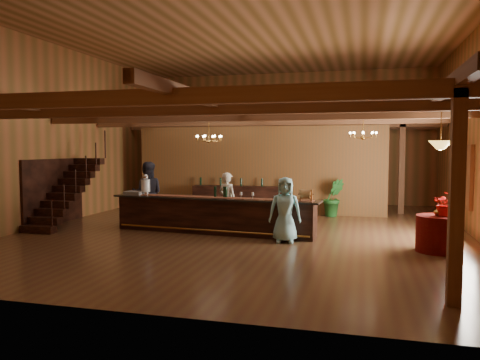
% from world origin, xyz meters
% --- Properties ---
extents(floor, '(14.00, 14.00, 0.00)m').
position_xyz_m(floor, '(0.00, 0.00, 0.00)').
color(floor, brown).
rests_on(floor, ground).
extents(ceiling, '(14.00, 14.00, 0.00)m').
position_xyz_m(ceiling, '(0.00, 0.00, 5.50)').
color(ceiling, '#AB7149').
rests_on(ceiling, wall_back).
extents(wall_back, '(12.00, 0.10, 5.50)m').
position_xyz_m(wall_back, '(0.00, 7.00, 2.75)').
color(wall_back, '#9B5830').
rests_on(wall_back, floor).
extents(wall_front, '(12.00, 0.10, 5.50)m').
position_xyz_m(wall_front, '(0.00, -7.00, 2.75)').
color(wall_front, '#9B5830').
rests_on(wall_front, floor).
extents(wall_left, '(0.10, 14.00, 5.50)m').
position_xyz_m(wall_left, '(-6.00, 0.00, 2.75)').
color(wall_left, '#9B5830').
rests_on(wall_left, floor).
extents(wall_right, '(0.10, 14.00, 5.50)m').
position_xyz_m(wall_right, '(6.00, 0.00, 2.75)').
color(wall_right, '#9B5830').
rests_on(wall_right, floor).
extents(beam_grid, '(11.90, 13.90, 0.39)m').
position_xyz_m(beam_grid, '(0.00, 0.51, 3.24)').
color(beam_grid, brown).
rests_on(beam_grid, wall_left).
extents(support_posts, '(9.20, 10.20, 3.20)m').
position_xyz_m(support_posts, '(0.00, -0.50, 1.60)').
color(support_posts, brown).
rests_on(support_posts, floor).
extents(partition_wall, '(9.00, 0.18, 3.10)m').
position_xyz_m(partition_wall, '(-0.50, 3.50, 1.55)').
color(partition_wall, brown).
rests_on(partition_wall, floor).
extents(window_right_back, '(0.12, 1.05, 1.75)m').
position_xyz_m(window_right_back, '(5.95, 1.00, 1.55)').
color(window_right_back, white).
rests_on(window_right_back, wall_right).
extents(staircase, '(1.00, 2.80, 2.00)m').
position_xyz_m(staircase, '(-5.45, -0.74, 1.00)').
color(staircase, '#421E14').
rests_on(staircase, floor).
extents(backroom_boxes, '(4.10, 0.60, 1.10)m').
position_xyz_m(backroom_boxes, '(-0.29, 5.50, 0.53)').
color(backroom_boxes, '#421E14').
rests_on(backroom_boxes, floor).
extents(tasting_bar, '(5.95, 1.25, 1.00)m').
position_xyz_m(tasting_bar, '(-0.78, -0.79, 0.50)').
color(tasting_bar, '#421E14').
rests_on(tasting_bar, floor).
extents(beverage_dispenser, '(0.26, 0.26, 0.60)m').
position_xyz_m(beverage_dispenser, '(-2.91, -0.56, 1.27)').
color(beverage_dispenser, silver).
rests_on(beverage_dispenser, tasting_bar).
extents(glass_rack_tray, '(0.50, 0.50, 0.10)m').
position_xyz_m(glass_rack_tray, '(-3.22, -0.62, 1.03)').
color(glass_rack_tray, gray).
rests_on(glass_rack_tray, tasting_bar).
extents(raffle_drum, '(0.34, 0.24, 0.30)m').
position_xyz_m(raffle_drum, '(1.78, -1.06, 1.16)').
color(raffle_drum, '#9C6938').
rests_on(raffle_drum, tasting_bar).
extents(bar_bottle_0, '(0.07, 0.07, 0.30)m').
position_xyz_m(bar_bottle_0, '(-0.76, -0.68, 1.13)').
color(bar_bottle_0, black).
rests_on(bar_bottle_0, tasting_bar).
extents(bar_bottle_1, '(0.07, 0.07, 0.30)m').
position_xyz_m(bar_bottle_1, '(-0.49, -0.70, 1.13)').
color(bar_bottle_1, black).
rests_on(bar_bottle_1, tasting_bar).
extents(bar_bottle_2, '(0.07, 0.07, 0.30)m').
position_xyz_m(bar_bottle_2, '(-0.44, -0.70, 1.13)').
color(bar_bottle_2, black).
rests_on(bar_bottle_2, tasting_bar).
extents(backbar_shelf, '(3.50, 0.84, 0.97)m').
position_xyz_m(backbar_shelf, '(-1.03, 3.23, 0.49)').
color(backbar_shelf, '#421E14').
rests_on(backbar_shelf, floor).
extents(round_table, '(0.95, 0.95, 0.82)m').
position_xyz_m(round_table, '(4.83, -1.71, 0.41)').
color(round_table, '#570C04').
rests_on(round_table, floor).
extents(chandelier_left, '(0.80, 0.80, 0.72)m').
position_xyz_m(chandelier_left, '(-1.38, 0.66, 2.63)').
color(chandelier_left, '#B37C33').
rests_on(chandelier_left, beam_grid).
extents(chandelier_right, '(0.80, 0.80, 0.62)m').
position_xyz_m(chandelier_right, '(3.16, 1.77, 2.73)').
color(chandelier_right, '#B37C33').
rests_on(chandelier_right, beam_grid).
extents(pendant_lamp, '(0.52, 0.52, 0.90)m').
position_xyz_m(pendant_lamp, '(4.83, -1.71, 2.40)').
color(pendant_lamp, '#B37C33').
rests_on(pendant_lamp, beam_grid).
extents(bartender, '(0.70, 0.60, 1.64)m').
position_xyz_m(bartender, '(-0.57, -0.11, 0.82)').
color(bartender, white).
rests_on(bartender, floor).
extents(staff_second, '(1.12, 0.99, 1.93)m').
position_xyz_m(staff_second, '(-3.07, -0.12, 0.96)').
color(staff_second, '#23232E').
rests_on(staff_second, floor).
extents(guest, '(0.85, 0.61, 1.62)m').
position_xyz_m(guest, '(1.32, -1.53, 0.81)').
color(guest, '#97E3EB').
rests_on(guest, floor).
extents(floor_plant, '(0.85, 0.76, 1.29)m').
position_xyz_m(floor_plant, '(2.22, 3.20, 0.65)').
color(floor_plant, '#206222').
rests_on(floor_plant, floor).
extents(table_flowers, '(0.51, 0.44, 0.56)m').
position_xyz_m(table_flowers, '(4.95, -1.75, 1.10)').
color(table_flowers, red).
rests_on(table_flowers, round_table).
extents(table_vase, '(0.19, 0.19, 0.33)m').
position_xyz_m(table_vase, '(4.82, -1.73, 0.98)').
color(table_vase, '#B37C33').
rests_on(table_vase, round_table).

